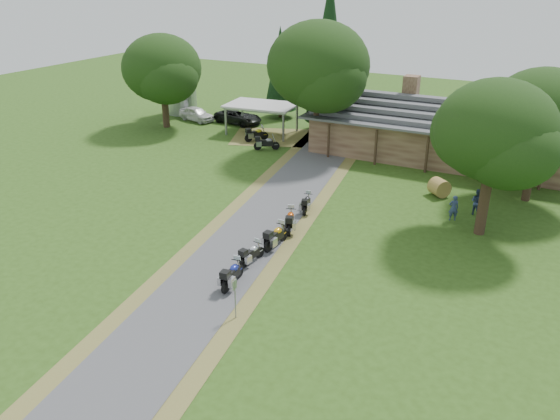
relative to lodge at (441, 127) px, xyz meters
The scene contains 24 objects.
ground 24.86m from the lodge, 104.04° to the right, with size 120.00×120.00×0.00m, color #2D4C15.
driveway 21.17m from the lodge, 108.00° to the right, with size 46.00×46.00×0.00m, color #464749.
lodge is the anchor object (origin of this frame).
silo 27.88m from the lodge, behind, with size 3.16×3.16×6.41m, color gray.
carport 16.43m from the lodge, behind, with size 6.38×4.25×2.76m, color silver, non-canonical shape.
car_white_sedan 24.64m from the lodge, behind, with size 5.29×2.23×1.76m, color silver.
car_dark_suv 20.30m from the lodge, behind, with size 5.43×2.31×2.08m, color black.
motorcycle_row_a 25.58m from the lodge, 100.29° to the right, with size 1.95×0.64×1.34m, color navy, non-canonical shape.
motorcycle_row_b 23.35m from the lodge, 101.96° to the right, with size 1.78×0.58×1.21m, color #AEB2B6, non-canonical shape.
motorcycle_row_c 21.09m from the lodge, 102.54° to the right, with size 2.03×0.66×1.39m, color orange, non-canonical shape.
motorcycle_row_d 18.96m from the lodge, 104.64° to the right, with size 2.01×0.66×1.37m, color #BE4106, non-canonical shape.
motorcycle_row_e 16.20m from the lodge, 108.26° to the right, with size 1.78×0.58×1.22m, color black, non-canonical shape.
motorcycle_carport_a 15.98m from the lodge, 169.07° to the right, with size 2.03×0.66×1.39m, color gold, non-canonical shape.
motorcycle_carport_b 14.50m from the lodge, 159.77° to the right, with size 1.96×0.64×1.34m, color slate, non-canonical shape.
person_a 13.04m from the lodge, 74.04° to the right, with size 0.54×0.39×1.92m, color navy.
person_b 11.98m from the lodge, 66.69° to the right, with size 0.57×0.41×2.02m, color navy.
hay_bale 9.19m from the lodge, 77.56° to the right, with size 1.21×1.21×1.11m, color olive.
sign_post 27.64m from the lodge, 96.19° to the right, with size 0.35×0.06×1.96m, color gray, non-canonical shape.
oak_lodge_left 10.70m from the lodge, 159.80° to the right, with size 8.26×8.26×11.66m, color #18330F, non-canonical shape.
oak_lodge_right 10.35m from the lodge, 43.39° to the right, with size 6.80×6.80×9.50m, color #18330F, non-canonical shape.
oak_driveway 14.86m from the lodge, 68.60° to the right, with size 6.59×6.59×10.06m, color #18330F, non-canonical shape.
oak_silo 26.09m from the lodge, behind, with size 7.48×7.48×9.20m, color #18330F, non-canonical shape.
cedar_near 12.55m from the lodge, 165.50° to the left, with size 4.08×4.08×14.20m, color black.
cedar_far 18.62m from the lodge, 162.12° to the left, with size 3.35×3.35×9.20m, color black.
Camera 1 is at (13.97, -20.60, 14.20)m, focal length 35.00 mm.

